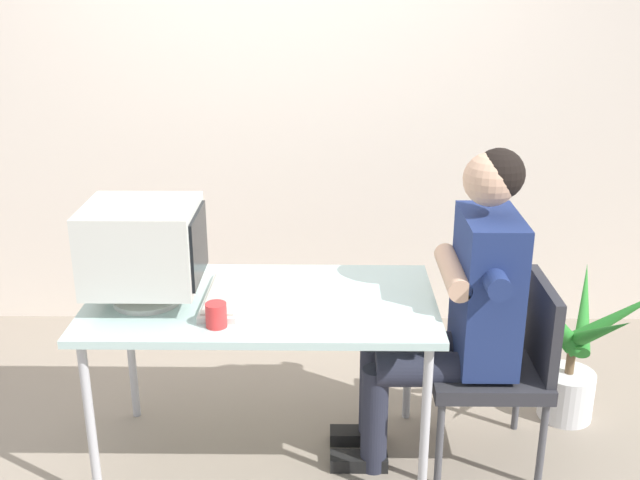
% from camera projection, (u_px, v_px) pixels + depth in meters
% --- Properties ---
extents(ground_plane, '(12.00, 12.00, 0.00)m').
position_uv_depth(ground_plane, '(266.00, 456.00, 3.23)').
color(ground_plane, gray).
extents(wall_back, '(8.00, 0.10, 3.00)m').
position_uv_depth(wall_back, '(336.00, 60.00, 4.02)').
color(wall_back, beige).
rests_on(wall_back, ground_plane).
extents(desk, '(1.38, 0.73, 0.74)m').
position_uv_depth(desk, '(262.00, 312.00, 2.99)').
color(desk, '#B7B7BC').
rests_on(desk, ground_plane).
extents(crt_monitor, '(0.43, 0.37, 0.40)m').
position_uv_depth(crt_monitor, '(144.00, 247.00, 2.87)').
color(crt_monitor, silver).
rests_on(crt_monitor, desk).
extents(keyboard, '(0.15, 0.45, 0.03)m').
position_uv_depth(keyboard, '(225.00, 295.00, 2.97)').
color(keyboard, silver).
rests_on(keyboard, desk).
extents(office_chair, '(0.46, 0.46, 0.80)m').
position_uv_depth(office_chair, '(501.00, 360.00, 3.07)').
color(office_chair, '#4C4C51').
rests_on(office_chair, ground_plane).
extents(person_seated, '(0.72, 0.60, 1.34)m').
position_uv_depth(person_seated, '(461.00, 301.00, 2.98)').
color(person_seated, navy).
rests_on(person_seated, ground_plane).
extents(potted_plant, '(0.78, 0.85, 0.75)m').
position_uv_depth(potted_plant, '(572.00, 351.00, 3.40)').
color(potted_plant, silver).
rests_on(potted_plant, ground_plane).
extents(desk_mug, '(0.08, 0.09, 0.09)m').
position_uv_depth(desk_mug, '(216.00, 315.00, 2.74)').
color(desk_mug, red).
rests_on(desk_mug, desk).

